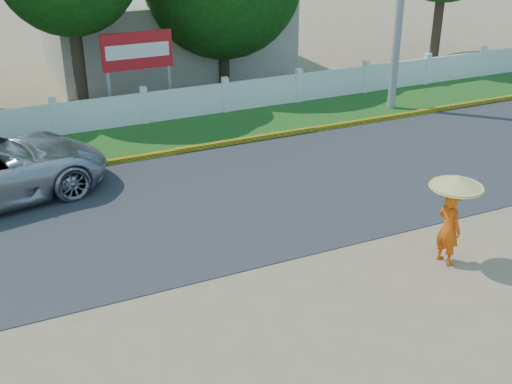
# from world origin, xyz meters

# --- Properties ---
(ground) EXTENTS (120.00, 120.00, 0.00)m
(ground) POSITION_xyz_m (0.00, 0.00, 0.00)
(ground) COLOR #9E8460
(ground) RESTS_ON ground
(road) EXTENTS (60.00, 7.00, 0.02)m
(road) POSITION_xyz_m (0.00, 4.50, 0.01)
(road) COLOR #38383A
(road) RESTS_ON ground
(grass_verge) EXTENTS (60.00, 3.50, 0.03)m
(grass_verge) POSITION_xyz_m (0.00, 9.75, 0.01)
(grass_verge) COLOR #2D601E
(grass_verge) RESTS_ON ground
(curb) EXTENTS (40.00, 0.18, 0.16)m
(curb) POSITION_xyz_m (0.00, 8.05, 0.08)
(curb) COLOR yellow
(curb) RESTS_ON ground
(fence) EXTENTS (40.00, 0.10, 1.10)m
(fence) POSITION_xyz_m (0.00, 11.20, 0.55)
(fence) COLOR silver
(fence) RESTS_ON ground
(building_near) EXTENTS (10.00, 6.00, 3.20)m
(building_near) POSITION_xyz_m (3.00, 18.00, 1.60)
(building_near) COLOR #B7AD99
(building_near) RESTS_ON ground
(monk_with_parasol) EXTENTS (1.13, 1.13, 2.05)m
(monk_with_parasol) POSITION_xyz_m (3.41, -0.45, 1.34)
(monk_with_parasol) COLOR #E0500B
(monk_with_parasol) RESTS_ON ground
(billboard) EXTENTS (2.50, 0.13, 2.95)m
(billboard) POSITION_xyz_m (0.18, 12.30, 2.14)
(billboard) COLOR gray
(billboard) RESTS_ON ground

